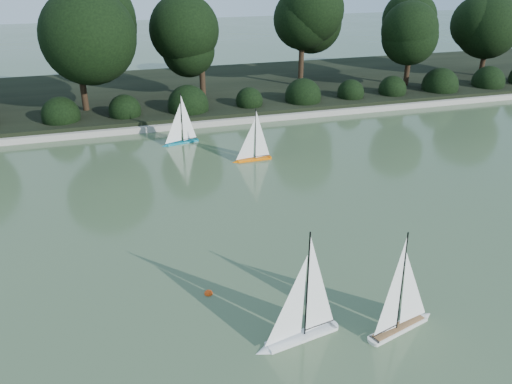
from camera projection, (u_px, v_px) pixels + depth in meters
ground at (285, 296)px, 7.84m from camera, size 80.00×80.00×0.00m
pond_coping at (187, 125)px, 15.59m from camera, size 40.00×0.35×0.18m
far_bank at (169, 93)px, 19.03m from camera, size 40.00×8.00×0.30m
tree_line at (207, 29)px, 16.94m from camera, size 26.31×3.93×4.39m
shrub_hedge at (182, 106)px, 16.22m from camera, size 29.10×1.10×1.10m
sailboat_white_a at (296, 324)px, 6.81m from camera, size 1.32×0.42×1.80m
sailboat_white_b at (405, 313)px, 7.06m from camera, size 1.23×0.51×1.69m
sailboat_orange at (251, 152)px, 12.99m from camera, size 1.09×0.20×1.49m
sailboat_teal at (179, 136)px, 14.17m from camera, size 1.13×0.41×1.54m
race_buoy at (209, 294)px, 7.89m from camera, size 0.13×0.13×0.13m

